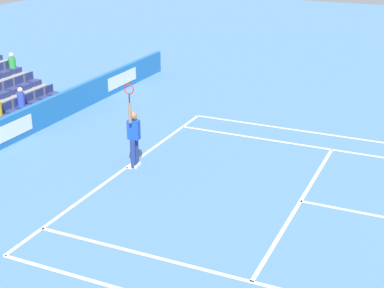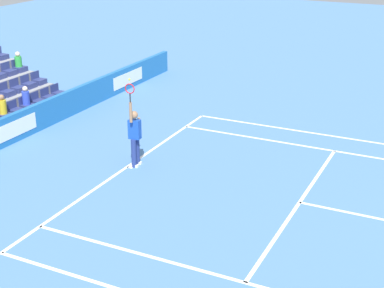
{
  "view_description": "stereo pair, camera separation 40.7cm",
  "coord_description": "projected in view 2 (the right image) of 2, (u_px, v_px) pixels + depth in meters",
  "views": [
    {
      "loc": [
        14.08,
        -3.27,
        7.23
      ],
      "look_at": [
        -0.11,
        -9.71,
        1.1
      ],
      "focal_mm": 54.16,
      "sensor_mm": 36.0,
      "label": 1
    },
    {
      "loc": [
        13.91,
        -2.91,
        7.23
      ],
      "look_at": [
        -0.11,
        -9.71,
        1.1
      ],
      "focal_mm": 54.16,
      "sensor_mm": 36.0,
      "label": 2
    }
  ],
  "objects": [
    {
      "name": "line_service",
      "position": [
        300.0,
        202.0,
        15.71
      ],
      "size": [
        8.23,
        0.1,
        0.01
      ],
      "primitive_type": "cube",
      "color": "white",
      "rests_on": "ground"
    },
    {
      "name": "line_singles_sideline_right",
      "position": [
        348.0,
        153.0,
        18.97
      ],
      "size": [
        0.1,
        11.89,
        0.01
      ],
      "primitive_type": "cube",
      "color": "white",
      "rests_on": "ground"
    },
    {
      "name": "sponsor_barrier",
      "position": [
        10.0,
        129.0,
        19.64
      ],
      "size": [
        22.32,
        0.22,
        1.0
      ],
      "color": "#1E66AD",
      "rests_on": "ground"
    },
    {
      "name": "line_baseline",
      "position": [
        127.0,
        167.0,
        17.94
      ],
      "size": [
        10.97,
        0.1,
        0.01
      ],
      "primitive_type": "cube",
      "color": "white",
      "rests_on": "ground"
    },
    {
      "name": "line_centre_mark",
      "position": [
        130.0,
        167.0,
        17.9
      ],
      "size": [
        0.1,
        0.2,
        0.01
      ],
      "primitive_type": "cube",
      "color": "white",
      "rests_on": "ground"
    },
    {
      "name": "line_doubles_sideline_right",
      "position": [
        357.0,
        140.0,
        20.12
      ],
      "size": [
        0.1,
        11.89,
        0.01
      ],
      "primitive_type": "cube",
      "color": "white",
      "rests_on": "ground"
    },
    {
      "name": "tennis_player",
      "position": [
        135.0,
        136.0,
        17.68
      ],
      "size": [
        0.53,
        0.38,
        2.85
      ],
      "color": "navy",
      "rests_on": "ground"
    },
    {
      "name": "line_singles_sideline_left",
      "position": [
        266.0,
        288.0,
        12.08
      ],
      "size": [
        0.1,
        11.89,
        0.01
      ],
      "primitive_type": "cube",
      "color": "white",
      "rests_on": "ground"
    }
  ]
}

